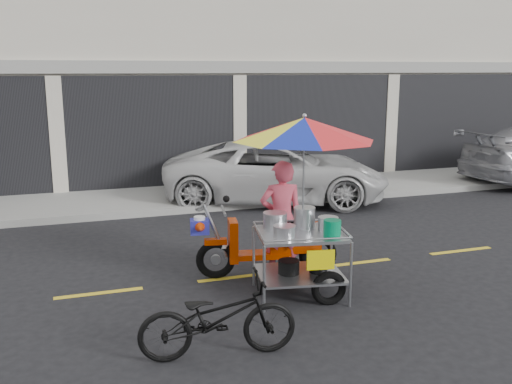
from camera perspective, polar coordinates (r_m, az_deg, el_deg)
name	(u,v)px	position (r m, az deg, el deg)	size (l,w,h in m)	color
ground	(356,263)	(9.36, 10.00, -7.03)	(90.00, 90.00, 0.00)	black
sidewalk	(251,191)	(14.23, -0.49, 0.13)	(45.00, 3.00, 0.15)	gray
shophouse_block	(284,33)	(19.69, 2.87, 15.64)	(36.00, 8.11, 10.40)	beige
centerline	(356,263)	(9.36, 10.00, -7.00)	(42.00, 0.10, 0.01)	gold
white_pickup	(276,171)	(13.31, 2.03, 2.09)	(2.38, 5.16, 1.43)	silver
near_bicycle	(218,318)	(6.25, -3.85, -12.45)	(0.59, 1.70, 0.90)	black
food_vendor_rig	(294,179)	(7.87, 3.77, 1.32)	(2.48, 2.28, 2.49)	black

